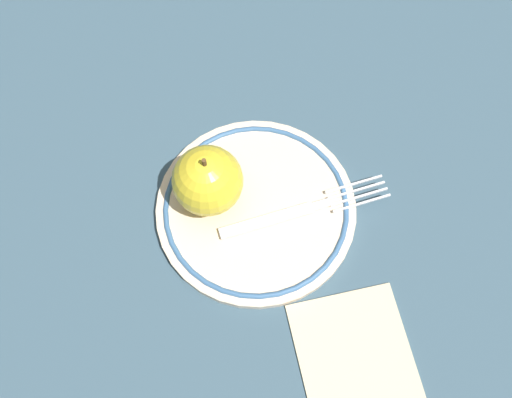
% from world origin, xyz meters
% --- Properties ---
extents(ground_plane, '(2.00, 2.00, 0.00)m').
position_xyz_m(ground_plane, '(0.00, 0.00, 0.00)').
color(ground_plane, '#374F5F').
extents(plate, '(0.22, 0.22, 0.01)m').
position_xyz_m(plate, '(-0.01, 0.00, 0.01)').
color(plate, beige).
rests_on(plate, ground_plane).
extents(apple_red_whole, '(0.07, 0.07, 0.08)m').
position_xyz_m(apple_red_whole, '(-0.04, 0.04, 0.05)').
color(apple_red_whole, gold).
rests_on(apple_red_whole, plate).
extents(fork, '(0.19, 0.08, 0.00)m').
position_xyz_m(fork, '(0.03, -0.03, 0.02)').
color(fork, silver).
rests_on(fork, plate).
extents(napkin_folded, '(0.16, 0.17, 0.01)m').
position_xyz_m(napkin_folded, '(-0.02, -0.19, 0.00)').
color(napkin_folded, beige).
rests_on(napkin_folded, ground_plane).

